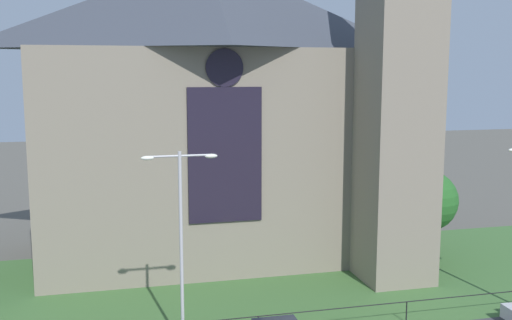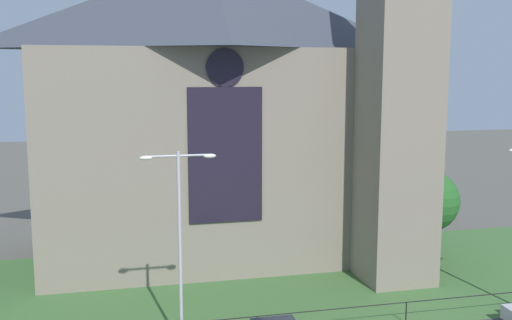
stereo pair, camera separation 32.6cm
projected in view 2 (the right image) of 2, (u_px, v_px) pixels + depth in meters
ground at (262, 282)px, 36.44m from camera, size 160.00×160.00×0.00m
grass_verge at (270, 293)px, 34.51m from camera, size 120.00×20.00×0.01m
church_building at (222, 106)px, 40.48m from camera, size 23.20×16.20×26.00m
iron_railing at (257, 319)px, 28.61m from camera, size 30.98×0.07×1.13m
tree_right_far at (428, 201)px, 40.42m from camera, size 4.11×4.11×6.03m
streetlamp_near at (180, 227)px, 27.01m from camera, size 3.37×0.26×9.13m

